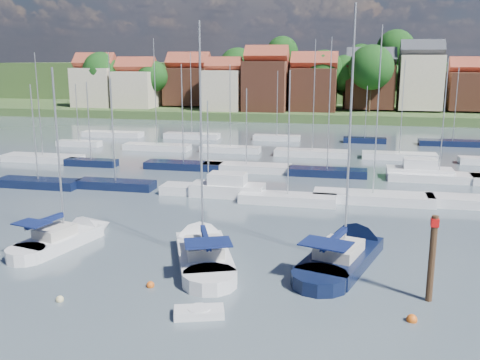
# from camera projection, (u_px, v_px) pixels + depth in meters

# --- Properties ---
(ground) EXTENTS (260.00, 260.00, 0.00)m
(ground) POSITION_uv_depth(u_px,v_px,m) (304.00, 161.00, 69.21)
(ground) COLOR #424F5A
(ground) RESTS_ON ground
(sailboat_left) EXTENTS (4.70, 10.07, 13.32)m
(sailboat_left) POSITION_uv_depth(u_px,v_px,m) (70.00, 237.00, 38.22)
(sailboat_left) COLOR silver
(sailboat_left) RESTS_ON ground
(sailboat_centre) EXTENTS (7.38, 12.42, 16.39)m
(sailboat_centre) POSITION_uv_depth(u_px,v_px,m) (202.00, 249.00, 35.87)
(sailboat_centre) COLOR silver
(sailboat_centre) RESTS_ON ground
(sailboat_navy) EXTENTS (6.76, 13.06, 17.44)m
(sailboat_navy) POSITION_uv_depth(u_px,v_px,m) (349.00, 251.00, 35.46)
(sailboat_navy) COLOR black
(sailboat_navy) RESTS_ON ground
(tender) EXTENTS (2.77, 1.88, 0.55)m
(tender) POSITION_uv_depth(u_px,v_px,m) (199.00, 312.00, 27.13)
(tender) COLOR silver
(tender) RESTS_ON ground
(timber_piling) EXTENTS (0.40, 0.40, 7.04)m
(timber_piling) POSITION_uv_depth(u_px,v_px,m) (431.00, 275.00, 28.61)
(timber_piling) COLOR #4C331E
(timber_piling) RESTS_ON ground
(buoy_b) EXTENTS (0.42, 0.42, 0.42)m
(buoy_b) POSITION_uv_depth(u_px,v_px,m) (60.00, 301.00, 28.86)
(buoy_b) COLOR beige
(buoy_b) RESTS_ON ground
(buoy_c) EXTENTS (0.47, 0.47, 0.47)m
(buoy_c) POSITION_uv_depth(u_px,v_px,m) (150.00, 287.00, 30.70)
(buoy_c) COLOR #D85914
(buoy_c) RESTS_ON ground
(buoy_d) EXTENTS (0.45, 0.45, 0.45)m
(buoy_d) POSITION_uv_depth(u_px,v_px,m) (213.00, 293.00, 29.93)
(buoy_d) COLOR beige
(buoy_d) RESTS_ON ground
(buoy_e) EXTENTS (0.45, 0.45, 0.45)m
(buoy_e) POSITION_uv_depth(u_px,v_px,m) (319.00, 251.00, 36.38)
(buoy_e) COLOR #D85914
(buoy_e) RESTS_ON ground
(buoy_f) EXTENTS (0.55, 0.55, 0.55)m
(buoy_f) POSITION_uv_depth(u_px,v_px,m) (412.00, 321.00, 26.64)
(buoy_f) COLOR #D85914
(buoy_f) RESTS_ON ground
(marina_field) EXTENTS (79.62, 41.41, 15.93)m
(marina_field) POSITION_uv_depth(u_px,v_px,m) (316.00, 165.00, 64.10)
(marina_field) COLOR silver
(marina_field) RESTS_ON ground
(far_shore_town) EXTENTS (212.46, 90.00, 22.27)m
(far_shore_town) POSITION_uv_depth(u_px,v_px,m) (343.00, 89.00, 156.10)
(far_shore_town) COLOR #3D572B
(far_shore_town) RESTS_ON ground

